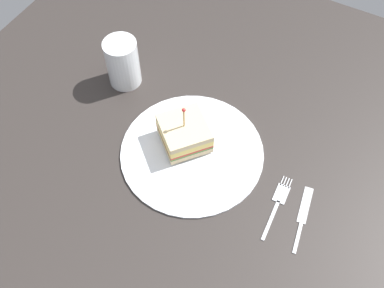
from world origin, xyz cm
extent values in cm
cube|color=#2D2826|center=(0.00, 0.00, -1.00)|extent=(106.28, 106.28, 2.00)
cylinder|color=white|center=(0.00, 0.00, 0.45)|extent=(26.27, 26.27, 0.90)
cube|color=beige|center=(-1.20, -2.24, 1.49)|extent=(11.60, 11.63, 1.17)
cube|color=#478438|center=(-1.20, -2.24, 2.27)|extent=(11.60, 11.63, 0.40)
cube|color=red|center=(-1.20, -2.24, 2.72)|extent=(11.60, 11.63, 0.50)
cube|color=#F4D666|center=(-1.20, -2.24, 3.66)|extent=(11.60, 11.63, 1.38)
cube|color=beige|center=(-1.20, -2.24, 4.94)|extent=(11.60, 11.63, 1.17)
cylinder|color=tan|center=(-1.20, -2.24, 7.50)|extent=(0.30, 0.30, 5.13)
sphere|color=red|center=(-1.20, -2.24, 10.07)|extent=(0.70, 0.70, 0.70)
cylinder|color=gold|center=(-8.96, -20.40, 3.07)|extent=(5.75, 5.75, 6.14)
cylinder|color=white|center=(-8.96, -20.40, 5.08)|extent=(6.53, 6.53, 10.16)
cube|color=silver|center=(5.39, 17.94, 0.18)|extent=(7.81, 1.00, 0.35)
cube|color=silver|center=(-0.29, 17.65, 0.18)|extent=(3.71, 2.38, 0.35)
cube|color=silver|center=(-2.53, 18.28, 0.18)|extent=(2.01, 0.28, 0.35)
cube|color=silver|center=(-2.50, 17.78, 0.18)|extent=(2.01, 0.28, 0.35)
cube|color=silver|center=(-2.48, 17.28, 0.18)|extent=(2.01, 0.28, 0.35)
cube|color=silver|center=(-2.45, 16.78, 0.18)|extent=(2.01, 0.28, 0.35)
cube|color=silver|center=(5.11, 22.88, 0.18)|extent=(7.67, 1.75, 0.35)
cube|color=silver|center=(-0.46, 22.03, 0.18)|extent=(7.15, 2.54, 0.24)
camera|label=1|loc=(37.26, 20.38, 68.19)|focal=40.90mm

